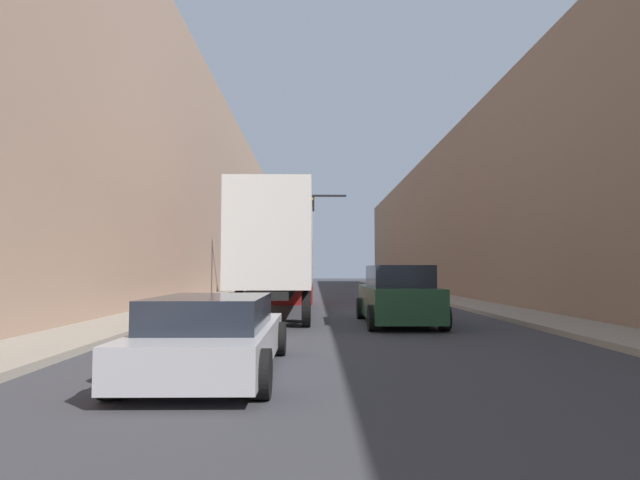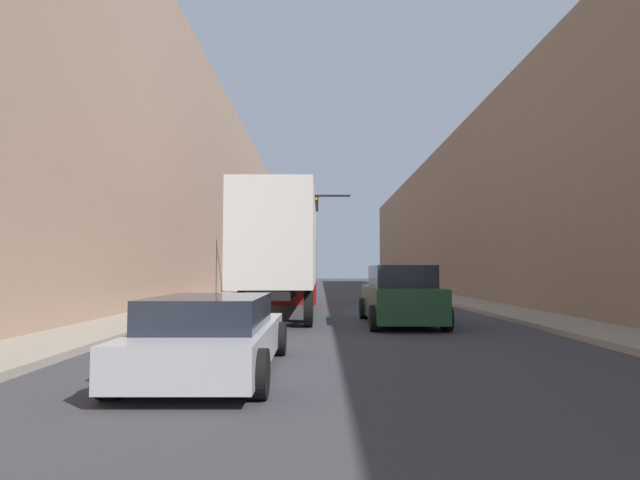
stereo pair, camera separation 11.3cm
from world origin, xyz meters
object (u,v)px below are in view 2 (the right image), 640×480
object	(u,v)px
semi_truck	(283,252)
traffic_signal_gantry	(269,223)
sedan_car	(210,335)
suv_car	(398,296)

from	to	relation	value
semi_truck	traffic_signal_gantry	xyz separation A→B (m)	(-1.61, 10.92, 2.18)
sedan_car	suv_car	distance (m)	8.28
semi_truck	sedan_car	distance (m)	11.74
semi_truck	suv_car	xyz separation A→B (m)	(3.83, -4.46, -1.51)
sedan_car	suv_car	bearing A→B (deg)	59.77
semi_truck	traffic_signal_gantry	world-z (taller)	traffic_signal_gantry
sedan_car	traffic_signal_gantry	world-z (taller)	traffic_signal_gantry
suv_car	traffic_signal_gantry	world-z (taller)	traffic_signal_gantry
semi_truck	traffic_signal_gantry	distance (m)	11.25
traffic_signal_gantry	suv_car	bearing A→B (deg)	-70.52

